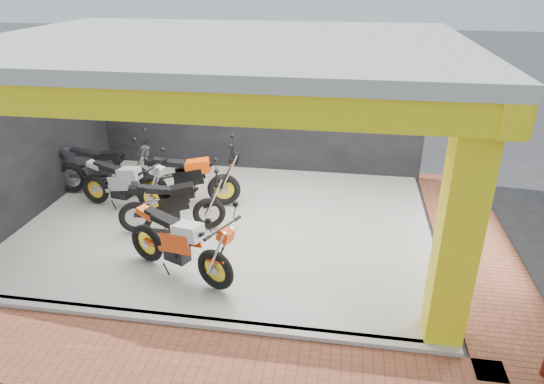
{
  "coord_description": "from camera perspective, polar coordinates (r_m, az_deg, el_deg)",
  "views": [
    {
      "loc": [
        2.26,
        -6.43,
        4.75
      ],
      "look_at": [
        0.93,
        1.87,
        0.9
      ],
      "focal_mm": 32.0,
      "sensor_mm": 36.0,
      "label": 1
    }
  ],
  "objects": [
    {
      "name": "corner_column",
      "position": [
        6.59,
        21.12,
        -4.26
      ],
      "size": [
        0.5,
        0.5,
        3.5
      ],
      "primitive_type": "cube",
      "color": "yellow",
      "rests_on": "ground"
    },
    {
      "name": "floor_kerb",
      "position": [
        7.52,
        -10.9,
        -14.64
      ],
      "size": [
        8.0,
        0.2,
        0.1
      ],
      "primitive_type": "cube",
      "color": "silver",
      "rests_on": "ground"
    },
    {
      "name": "header_beam_front",
      "position": [
        6.06,
        -13.3,
        10.11
      ],
      "size": [
        8.4,
        0.3,
        0.4
      ],
      "primitive_type": "cube",
      "color": "yellow",
      "rests_on": "corner_column"
    },
    {
      "name": "ground",
      "position": [
        8.31,
        -8.54,
        -10.58
      ],
      "size": [
        80.0,
        80.0,
        0.0
      ],
      "primitive_type": "plane",
      "color": "#2D2D30",
      "rests_on": "ground"
    },
    {
      "name": "paver_front",
      "position": [
        7.0,
        -13.07,
        -18.76
      ],
      "size": [
        9.0,
        1.4,
        0.03
      ],
      "primitive_type": "cube",
      "color": "brown",
      "rests_on": "ground"
    },
    {
      "name": "showroom_ceiling",
      "position": [
        8.81,
        -6.11,
        16.97
      ],
      "size": [
        8.4,
        6.4,
        0.2
      ],
      "primitive_type": "cube",
      "color": "beige",
      "rests_on": "corner_column"
    },
    {
      "name": "moto_hero",
      "position": [
        7.58,
        -6.8,
        -6.93
      ],
      "size": [
        2.47,
        1.72,
        1.42
      ],
      "primitive_type": null,
      "rotation": [
        0.0,
        0.0,
        -0.41
      ],
      "color": "#EF430A",
      "rests_on": "showroom_floor"
    },
    {
      "name": "left_wall",
      "position": [
        10.98,
        -26.92,
        6.06
      ],
      "size": [
        0.2,
        6.2,
        3.5
      ],
      "primitive_type": "cube",
      "color": "black",
      "rests_on": "ground"
    },
    {
      "name": "header_beam_right",
      "position": [
        8.73,
        21.08,
        13.46
      ],
      "size": [
        0.3,
        6.4,
        0.4
      ],
      "primitive_type": "cube",
      "color": "yellow",
      "rests_on": "corner_column"
    },
    {
      "name": "back_wall",
      "position": [
        12.13,
        -1.94,
        10.27
      ],
      "size": [
        8.2,
        0.2,
        3.5
      ],
      "primitive_type": "cube",
      "color": "black",
      "rests_on": "ground"
    },
    {
      "name": "moto_row_b",
      "position": [
        9.39,
        -7.5,
        -0.77
      ],
      "size": [
        2.3,
        1.38,
        1.32
      ],
      "primitive_type": null,
      "rotation": [
        0.0,
        0.0,
        0.29
      ],
      "color": "black",
      "rests_on": "showroom_floor"
    },
    {
      "name": "moto_row_d",
      "position": [
        11.14,
        -15.84,
        2.95
      ],
      "size": [
        2.39,
        1.01,
        1.43
      ],
      "primitive_type": null,
      "rotation": [
        0.0,
        0.0,
        0.06
      ],
      "color": "black",
      "rests_on": "showroom_floor"
    },
    {
      "name": "paver_right",
      "position": [
        10.0,
        22.73,
        -5.78
      ],
      "size": [
        1.4,
        7.0,
        0.03
      ],
      "primitive_type": "cube",
      "color": "brown",
      "rests_on": "ground"
    },
    {
      "name": "moto_row_a",
      "position": [
        10.21,
        -14.11,
        0.84
      ],
      "size": [
        2.29,
        1.19,
        1.33
      ],
      "primitive_type": null,
      "rotation": [
        0.0,
        0.0,
        -0.18
      ],
      "color": "#9D9FA4",
      "rests_on": "showroom_floor"
    },
    {
      "name": "moto_row_c",
      "position": [
        10.29,
        -5.75,
        2.05
      ],
      "size": [
        2.5,
        1.3,
        1.46
      ],
      "primitive_type": null,
      "rotation": [
        0.0,
        0.0,
        0.18
      ],
      "color": "black",
      "rests_on": "showroom_floor"
    },
    {
      "name": "showroom_floor",
      "position": [
        9.91,
        -5.2,
        -3.81
      ],
      "size": [
        8.0,
        6.0,
        0.1
      ],
      "primitive_type": "cube",
      "color": "silver",
      "rests_on": "ground"
    }
  ]
}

